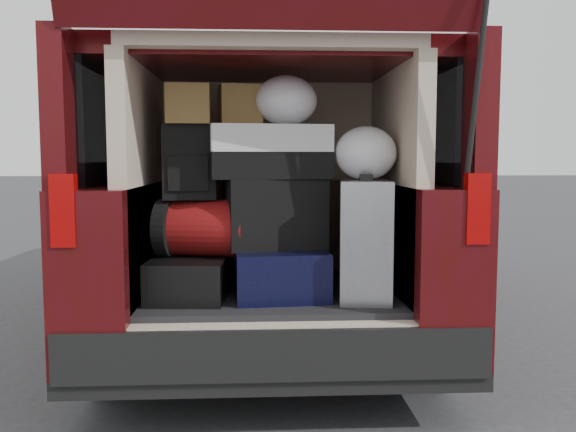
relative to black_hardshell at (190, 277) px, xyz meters
name	(u,v)px	position (x,y,z in m)	size (l,w,h in m)	color
ground	(272,413)	(0.40, -0.12, -0.65)	(80.00, 80.00, 0.00)	#333335
minivan	(266,200)	(0.40, 1.73, 0.26)	(1.90, 5.35, 2.77)	black
load_floor	(271,341)	(0.40, 0.15, -0.37)	(1.24, 1.05, 0.55)	black
black_hardshell	(190,277)	(0.00, 0.00, 0.00)	(0.36, 0.50, 0.20)	black
navy_hardshell	(278,271)	(0.44, 0.04, 0.02)	(0.44, 0.54, 0.24)	black
silver_roller	(365,240)	(0.85, -0.08, 0.19)	(0.24, 0.38, 0.58)	silver
red_duffel	(204,228)	(0.07, 0.05, 0.24)	(0.43, 0.28, 0.28)	maroon
black_soft_case	(275,213)	(0.42, 0.05, 0.31)	(0.48, 0.29, 0.35)	black
backpack	(190,162)	(0.00, 0.04, 0.56)	(0.26, 0.16, 0.37)	black
twotone_duffel	(269,152)	(0.39, 0.05, 0.61)	(0.58, 0.30, 0.26)	silver
grocery_sack_lower	(188,104)	(0.00, 0.02, 0.84)	(0.21, 0.17, 0.19)	olive
grocery_sack_upper	(240,106)	(0.25, 0.12, 0.85)	(0.20, 0.17, 0.20)	olive
plastic_bag_center	(286,101)	(0.48, 0.09, 0.87)	(0.31, 0.29, 0.25)	white
plastic_bag_right	(366,153)	(0.86, -0.04, 0.61)	(0.30, 0.28, 0.26)	white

